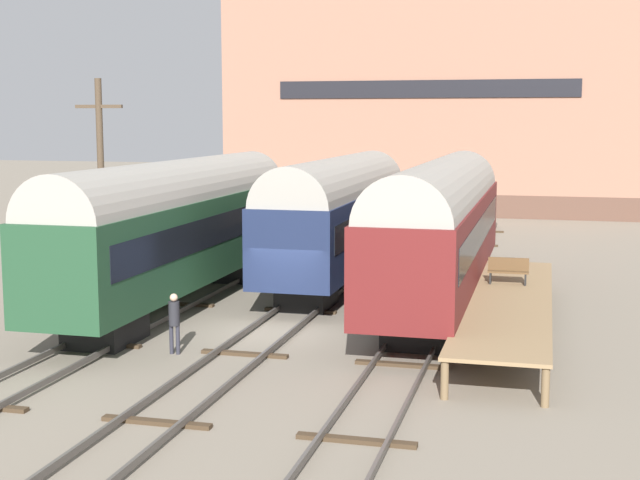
# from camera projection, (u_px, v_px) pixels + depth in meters

# --- Properties ---
(ground_plane) EXTENTS (200.00, 200.00, 0.00)m
(ground_plane) POSITION_uv_depth(u_px,v_px,m) (275.00, 332.00, 28.57)
(ground_plane) COLOR slate
(track_left) EXTENTS (2.60, 60.00, 0.26)m
(track_left) POSITION_uv_depth(u_px,v_px,m) (144.00, 319.00, 29.68)
(track_left) COLOR #4C4742
(track_left) RESTS_ON ground
(track_middle) EXTENTS (2.60, 60.00, 0.26)m
(track_middle) POSITION_uv_depth(u_px,v_px,m) (275.00, 327.00, 28.56)
(track_middle) COLOR #4C4742
(track_middle) RESTS_ON ground
(track_right) EXTENTS (2.60, 60.00, 0.26)m
(track_right) POSITION_uv_depth(u_px,v_px,m) (417.00, 336.00, 27.43)
(track_right) COLOR #4C4742
(track_right) RESTS_ON ground
(train_car_green) EXTENTS (2.92, 17.28, 5.32)m
(train_car_green) POSITION_uv_depth(u_px,v_px,m) (178.00, 223.00, 32.12)
(train_car_green) COLOR black
(train_car_green) RESTS_ON ground
(train_car_maroon) EXTENTS (3.02, 18.45, 5.32)m
(train_car_maroon) POSITION_uv_depth(u_px,v_px,m) (440.00, 222.00, 32.39)
(train_car_maroon) COLOR black
(train_car_maroon) RESTS_ON ground
(train_car_navy) EXTENTS (3.05, 15.22, 5.22)m
(train_car_navy) POSITION_uv_depth(u_px,v_px,m) (338.00, 212.00, 36.63)
(train_car_navy) COLOR black
(train_car_navy) RESTS_ON ground
(station_platform) EXTENTS (2.68, 15.24, 1.07)m
(station_platform) POSITION_uv_depth(u_px,v_px,m) (509.00, 301.00, 28.46)
(station_platform) COLOR #8C704C
(station_platform) RESTS_ON ground
(bench) EXTENTS (1.40, 0.40, 0.91)m
(bench) POSITION_uv_depth(u_px,v_px,m) (508.00, 270.00, 30.94)
(bench) COLOR brown
(bench) RESTS_ON station_platform
(person_worker) EXTENTS (0.32, 0.32, 1.79)m
(person_worker) POSITION_uv_depth(u_px,v_px,m) (174.00, 318.00, 25.73)
(person_worker) COLOR #282833
(person_worker) RESTS_ON ground
(utility_pole) EXTENTS (1.80, 0.24, 8.19)m
(utility_pole) POSITION_uv_depth(u_px,v_px,m) (102.00, 190.00, 31.86)
(utility_pole) COLOR #473828
(utility_pole) RESTS_ON ground
(warehouse_building) EXTENTS (29.42, 11.09, 15.90)m
(warehouse_building) POSITION_uv_depth(u_px,v_px,m) (435.00, 102.00, 66.08)
(warehouse_building) COLOR brown
(warehouse_building) RESTS_ON ground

